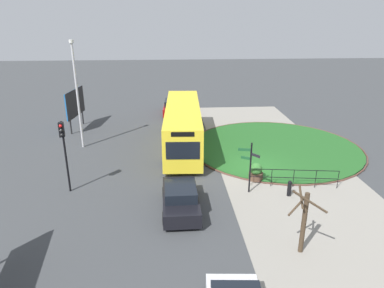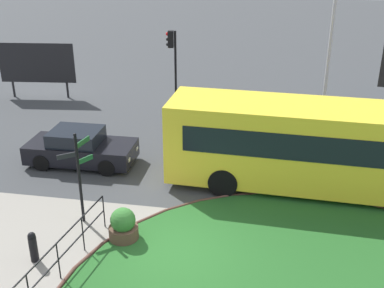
# 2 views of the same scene
# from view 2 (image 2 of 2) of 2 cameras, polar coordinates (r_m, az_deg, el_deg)

# --- Properties ---
(ground) EXTENTS (120.00, 120.00, 0.00)m
(ground) POSITION_cam_2_polar(r_m,az_deg,el_deg) (13.67, -2.18, -12.84)
(ground) COLOR #3D3F42
(signpost_directional) EXTENTS (0.75, 1.07, 2.96)m
(signpost_directional) POSITION_cam_2_polar(r_m,az_deg,el_deg) (14.53, -13.33, -3.20)
(signpost_directional) COLOR black
(signpost_directional) RESTS_ON ground
(bollard_foreground) EXTENTS (0.22, 0.22, 0.92)m
(bollard_foreground) POSITION_cam_2_polar(r_m,az_deg,el_deg) (13.76, -18.46, -11.56)
(bollard_foreground) COLOR black
(bollard_foreground) RESTS_ON ground
(railing_grass_edge) EXTENTS (0.69, 4.96, 1.10)m
(railing_grass_edge) POSITION_cam_2_polar(r_m,az_deg,el_deg) (12.81, -15.76, -12.78)
(railing_grass_edge) COLOR black
(railing_grass_edge) RESTS_ON ground
(bus_yellow) EXTENTS (11.47, 2.96, 3.03)m
(bus_yellow) POSITION_cam_2_polar(r_m,az_deg,el_deg) (16.61, 16.94, -0.42)
(bus_yellow) COLOR yellow
(bus_yellow) RESTS_ON ground
(car_near_lane) EXTENTS (4.13, 1.85, 1.38)m
(car_near_lane) POSITION_cam_2_polar(r_m,az_deg,el_deg) (18.76, -13.20, -0.50)
(car_near_lane) COLOR black
(car_near_lane) RESTS_ON ground
(traffic_light_near) EXTENTS (0.49, 0.29, 4.08)m
(traffic_light_near) POSITION_cam_2_polar(r_m,az_deg,el_deg) (22.86, -2.34, 10.66)
(traffic_light_near) COLOR black
(traffic_light_near) RESTS_ON ground
(lamppost_tall) EXTENTS (0.32, 0.32, 7.76)m
(lamppost_tall) POSITION_cam_2_polar(r_m,az_deg,el_deg) (23.09, 16.37, 12.90)
(lamppost_tall) COLOR #B7B7BC
(lamppost_tall) RESTS_ON ground
(billboard_left) EXTENTS (4.07, 0.61, 2.97)m
(billboard_left) POSITION_cam_2_polar(r_m,az_deg,el_deg) (27.01, -18.05, 9.14)
(billboard_left) COLOR black
(billboard_left) RESTS_ON ground
(planter_near_signpost) EXTENTS (0.85, 0.85, 1.06)m
(planter_near_signpost) POSITION_cam_2_polar(r_m,az_deg,el_deg) (13.99, -8.21, -9.75)
(planter_near_signpost) COLOR brown
(planter_near_signpost) RESTS_ON ground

